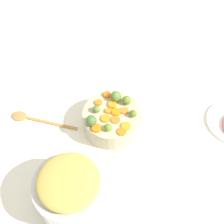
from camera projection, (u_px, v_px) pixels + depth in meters
tabletop at (119, 124)px, 1.26m from camera, size 2.40×2.40×0.02m
serving_bowl_carrots at (112, 120)px, 1.21m from camera, size 0.23×0.23×0.09m
metal_pot at (72, 192)px, 1.01m from camera, size 0.24×0.24×0.14m
stuffing_mound at (68, 181)px, 0.93m from camera, size 0.20×0.20×0.04m
carrot_slice_0 at (107, 95)px, 1.22m from camera, size 0.03×0.03×0.01m
carrot_slice_1 at (108, 111)px, 1.17m from camera, size 0.03×0.03×0.01m
carrot_slice_2 at (125, 111)px, 1.18m from camera, size 0.04×0.04×0.01m
carrot_slice_3 at (122, 132)px, 1.12m from camera, size 0.04×0.04×0.01m
carrot_slice_4 at (112, 104)px, 1.19m from camera, size 0.05×0.05×0.01m
carrot_slice_5 at (106, 118)px, 1.16m from camera, size 0.04×0.04×0.01m
carrot_slice_6 at (116, 120)px, 1.15m from camera, size 0.04×0.04×0.01m
carrot_slice_7 at (99, 103)px, 1.20m from camera, size 0.04×0.04×0.01m
carrot_slice_8 at (97, 128)px, 1.13m from camera, size 0.05×0.05×0.01m
carrot_slice_9 at (127, 126)px, 1.14m from camera, size 0.04×0.04×0.01m
carrot_slice_10 at (116, 112)px, 1.17m from camera, size 0.05×0.05×0.01m
brussels_sprout_0 at (133, 113)px, 1.16m from camera, size 0.03×0.03×0.03m
brussels_sprout_1 at (96, 109)px, 1.17m from camera, size 0.03×0.03×0.03m
brussels_sprout_2 at (91, 121)px, 1.13m from camera, size 0.04×0.04×0.04m
brussels_sprout_3 at (108, 127)px, 1.12m from camera, size 0.03×0.03×0.03m
brussels_sprout_4 at (127, 100)px, 1.19m from camera, size 0.04×0.04×0.04m
brussels_sprout_5 at (116, 96)px, 1.19m from camera, size 0.04×0.04×0.04m
wooden_spoon at (30, 118)px, 1.26m from camera, size 0.17×0.26×0.01m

